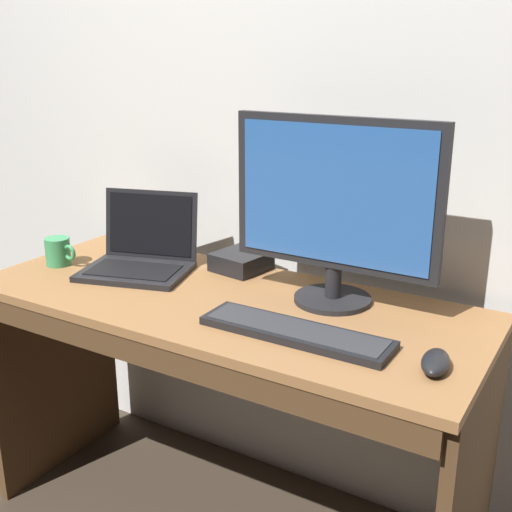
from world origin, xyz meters
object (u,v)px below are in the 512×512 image
wired_keyboard (295,332)px  external_drive_box (241,261)px  coffee_mug (59,251)px  computer_mouse (435,362)px  laptop_black (140,256)px  external_monitor (334,207)px

wired_keyboard → external_drive_box: external_drive_box is taller
coffee_mug → external_drive_box: bearing=26.0°
computer_mouse → external_drive_box: 0.78m
laptop_black → external_monitor: 0.66m
laptop_black → external_drive_box: size_ratio=2.46×
computer_mouse → external_drive_box: size_ratio=0.80×
wired_keyboard → computer_mouse: computer_mouse is taller
laptop_black → external_monitor: external_monitor is taller
external_drive_box → coffee_mug: (-0.53, -0.26, 0.02)m
external_monitor → external_drive_box: bearing=163.4°
wired_keyboard → coffee_mug: 0.90m
laptop_black → coffee_mug: size_ratio=3.25×
computer_mouse → coffee_mug: bearing=167.2°
laptop_black → coffee_mug: bearing=-160.2°
laptop_black → external_drive_box: laptop_black is taller
laptop_black → wired_keyboard: size_ratio=0.79×
computer_mouse → external_drive_box: (-0.71, 0.34, 0.01)m
external_monitor → coffee_mug: size_ratio=4.93×
external_monitor → computer_mouse: 0.49m
coffee_mug → external_monitor: bearing=9.7°
wired_keyboard → external_monitor: bearing=93.8°
laptop_black → computer_mouse: (0.97, -0.18, -0.03)m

